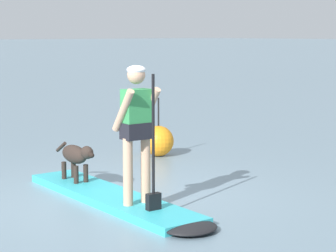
{
  "coord_description": "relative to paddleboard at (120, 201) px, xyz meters",
  "views": [
    {
      "loc": [
        6.76,
        -4.93,
        2.18
      ],
      "look_at": [
        0.0,
        1.0,
        0.9
      ],
      "focal_mm": 70.0,
      "sensor_mm": 36.0,
      "label": 1
    }
  ],
  "objects": [
    {
      "name": "ground_plane",
      "position": [
        -0.23,
        0.02,
        -0.05
      ],
      "size": [
        400.0,
        400.0,
        0.0
      ],
      "primitive_type": "plane",
      "color": "slate"
    },
    {
      "name": "dog",
      "position": [
        -1.14,
        0.1,
        0.41
      ],
      "size": [
        1.07,
        0.27,
        0.55
      ],
      "color": "#2D231E",
      "rests_on": "paddleboard"
    },
    {
      "name": "person_paddler",
      "position": [
        0.41,
        -0.03,
        1.03
      ],
      "size": [
        0.62,
        0.5,
        1.7
      ],
      "color": "tan",
      "rests_on": "paddleboard"
    },
    {
      "name": "marker_buoy",
      "position": [
        -2.22,
        2.54,
        0.22
      ],
      "size": [
        0.55,
        0.55,
        1.05
      ],
      "color": "orange",
      "rests_on": "ground_plane"
    },
    {
      "name": "paddleboard",
      "position": [
        0.0,
        0.0,
        0.0
      ],
      "size": [
        3.66,
        0.96,
        0.1
      ],
      "color": "#33B2BF",
      "rests_on": "ground_plane"
    }
  ]
}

